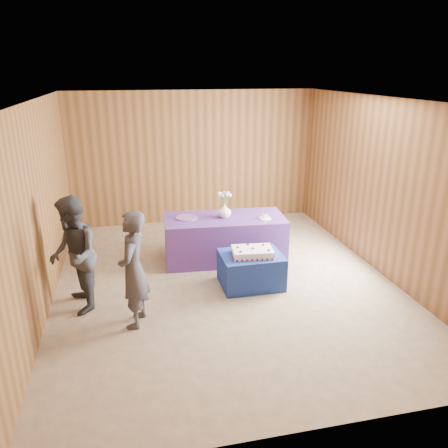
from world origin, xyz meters
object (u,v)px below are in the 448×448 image
object	(u,v)px
serving_table	(225,238)
guest_left	(133,270)
cake_table	(251,270)
guest_right	(74,255)
sheet_cake	(252,252)
vase	(224,211)

from	to	relation	value
serving_table	guest_left	distance (m)	2.35
cake_table	serving_table	bearing A→B (deg)	99.46
serving_table	guest_right	world-z (taller)	guest_right
sheet_cake	guest_left	bearing A→B (deg)	-152.71
sheet_cake	vase	distance (m)	1.13
sheet_cake	cake_table	bearing A→B (deg)	103.65
serving_table	sheet_cake	distance (m)	1.10
cake_table	vase	bearing A→B (deg)	99.42
cake_table	guest_right	bearing A→B (deg)	-176.33
guest_right	sheet_cake	bearing A→B (deg)	82.46
vase	guest_right	bearing A→B (deg)	-152.22
serving_table	vase	xyz separation A→B (m)	(-0.00, 0.01, 0.49)
cake_table	serving_table	xyz separation A→B (m)	(-0.18, 1.03, 0.12)
guest_right	serving_table	bearing A→B (deg)	107.08
sheet_cake	guest_left	world-z (taller)	guest_left
cake_table	guest_left	xyz separation A→B (m)	(-1.71, -0.70, 0.50)
serving_table	sheet_cake	size ratio (longest dim) A/B	3.06
vase	guest_left	xyz separation A→B (m)	(-1.54, -1.74, -0.11)
serving_table	sheet_cake	world-z (taller)	serving_table
guest_right	cake_table	bearing A→B (deg)	83.34
cake_table	guest_right	world-z (taller)	guest_right
guest_left	guest_right	world-z (taller)	guest_right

